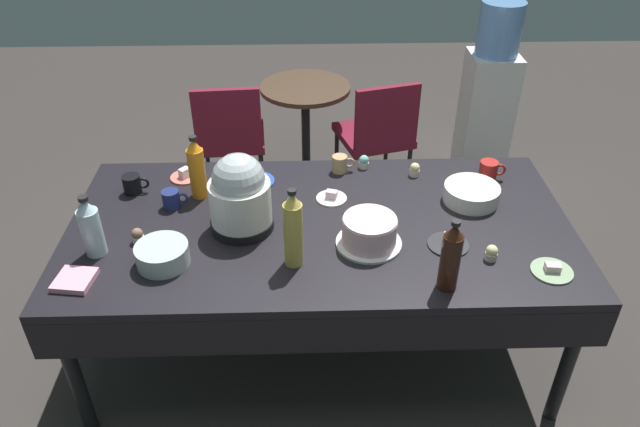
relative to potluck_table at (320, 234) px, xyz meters
The scene contains 29 objects.
ground 0.69m from the potluck_table, ahead, with size 9.00×9.00×0.00m, color #383330.
potluck_table is the anchor object (origin of this frame).
frosted_layer_cake 0.28m from the potluck_table, 38.49° to the right, with size 0.28×0.28×0.13m.
slow_cooker 0.41m from the potluck_table, behind, with size 0.27×0.27×0.35m.
glass_salad_bowl 0.69m from the potluck_table, 157.90° to the right, with size 0.21×0.21×0.09m, color #B2C6BC.
ceramic_snack_bowl 0.72m from the potluck_table, 12.47° to the left, with size 0.25×0.25×0.08m, color silver.
dessert_plate_coral 0.77m from the potluck_table, 148.40° to the left, with size 0.15×0.15×0.05m.
dessert_plate_charcoal 0.56m from the potluck_table, 18.47° to the right, with size 0.17×0.17×0.05m.
dessert_plate_sage 0.97m from the potluck_table, 21.65° to the right, with size 0.16×0.16×0.04m.
dessert_plate_white 0.21m from the potluck_table, 72.60° to the left, with size 0.14×0.14×0.04m.
dessert_plate_cobalt 0.47m from the potluck_table, 130.80° to the left, with size 0.18×0.18×0.06m.
cupcake_berry 0.74m from the potluck_table, 21.77° to the right, with size 0.05×0.05×0.07m.
cupcake_cocoa 0.78m from the potluck_table, behind, with size 0.05×0.05×0.07m.
cupcake_rose 1.02m from the potluck_table, behind, with size 0.05×0.05×0.07m.
cupcake_mint 0.62m from the potluck_table, 39.27° to the left, with size 0.05×0.05×0.07m.
cupcake_vanilla 0.54m from the potluck_table, 63.61° to the left, with size 0.05×0.05×0.07m.
soda_bottle_water 0.96m from the potluck_table, 168.91° to the right, with size 0.09×0.09×0.27m.
soda_bottle_orange_juice 0.64m from the potluck_table, 156.80° to the left, with size 0.08×0.08×0.31m.
soda_bottle_cola 0.67m from the potluck_table, 42.48° to the right, with size 0.08×0.08×0.31m.
soda_bottle_ginger_ale 0.37m from the potluck_table, 112.58° to the right, with size 0.08×0.08×0.35m.
coffee_mug_black 0.92m from the potluck_table, 162.39° to the left, with size 0.12×0.08×0.09m.
coffee_mug_navy 0.69m from the potluck_table, 167.52° to the left, with size 0.12×0.08×0.08m.
coffee_mug_tan 0.47m from the potluck_table, 75.49° to the left, with size 0.11×0.08×0.08m.
coffee_mug_red 0.90m from the potluck_table, 22.15° to the left, with size 0.13×0.09×0.10m.
paper_napkin_stack 1.02m from the potluck_table, 159.11° to the right, with size 0.14×0.14×0.02m, color pink.
maroon_chair_left 1.49m from the potluck_table, 111.64° to the left, with size 0.47×0.47×0.85m.
maroon_chair_right 1.45m from the potluck_table, 73.00° to the left, with size 0.54×0.54×0.85m.
round_cafe_table 1.61m from the potluck_table, 91.79° to the left, with size 0.60×0.60×0.72m.
water_cooler 2.05m from the potluck_table, 53.97° to the left, with size 0.32×0.32×1.24m.
Camera 1 is at (-0.06, -2.14, 2.29)m, focal length 33.73 mm.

